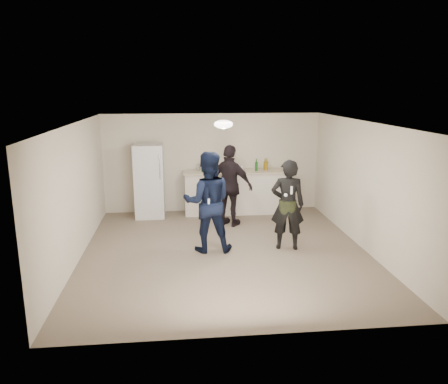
{
  "coord_description": "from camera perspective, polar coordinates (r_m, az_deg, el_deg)",
  "views": [
    {
      "loc": [
        -0.87,
        -8.0,
        3.13
      ],
      "look_at": [
        0.0,
        0.2,
        1.15
      ],
      "focal_mm": 35.0,
      "sensor_mm": 36.0,
      "label": 1
    }
  ],
  "objects": [
    {
      "name": "counter",
      "position": [
        11.08,
        1.62,
        -0.11
      ],
      "size": [
        2.6,
        0.56,
        1.05
      ],
      "primitive_type": "cube",
      "color": "silver",
      "rests_on": "floor"
    },
    {
      "name": "remote_woman",
      "position": [
        8.3,
        8.81,
        0.24
      ],
      "size": [
        0.04,
        0.04,
        0.15
      ],
      "primitive_type": "cube",
      "color": "white",
      "rests_on": "woman"
    },
    {
      "name": "spectator",
      "position": [
        9.97,
        0.8,
        0.8
      ],
      "size": [
        1.17,
        0.99,
        1.88
      ],
      "primitive_type": "imported",
      "rotation": [
        0.0,
        0.0,
        2.55
      ],
      "color": "black",
      "rests_on": "floor"
    },
    {
      "name": "floor",
      "position": [
        8.63,
        0.14,
        -7.75
      ],
      "size": [
        6.0,
        6.0,
        0.0
      ],
      "primitive_type": "plane",
      "color": "#6B5B4C",
      "rests_on": "ground"
    },
    {
      "name": "nunchuk_man",
      "position": [
        8.18,
        -1.18,
        -1.74
      ],
      "size": [
        0.07,
        0.07,
        0.07
      ],
      "primitive_type": "sphere",
      "color": "white",
      "rests_on": "man"
    },
    {
      "name": "camo_shorts",
      "position": [
        8.63,
        8.29,
        -1.97
      ],
      "size": [
        0.34,
        0.34,
        0.28
      ],
      "primitive_type": "cylinder",
      "color": "#293819",
      "rests_on": "woman"
    },
    {
      "name": "remote_man",
      "position": [
        8.12,
        -2.01,
        -1.34
      ],
      "size": [
        0.04,
        0.04,
        0.15
      ],
      "primitive_type": "cube",
      "color": "silver",
      "rests_on": "man"
    },
    {
      "name": "wall_back",
      "position": [
        11.19,
        -1.52,
        3.83
      ],
      "size": [
        6.0,
        0.0,
        6.0
      ],
      "primitive_type": "plane",
      "rotation": [
        1.57,
        0.0,
        0.0
      ],
      "color": "beige",
      "rests_on": "floor"
    },
    {
      "name": "fridge",
      "position": [
        10.86,
        -9.73,
        1.45
      ],
      "size": [
        0.7,
        0.7,
        1.8
      ],
      "primitive_type": "cube",
      "color": "silver",
      "rests_on": "floor"
    },
    {
      "name": "counter_top",
      "position": [
        10.96,
        1.64,
        2.66
      ],
      "size": [
        2.68,
        0.64,
        0.04
      ],
      "primitive_type": "cube",
      "color": "beige",
      "rests_on": "counter"
    },
    {
      "name": "ceiling",
      "position": [
        8.07,
        0.15,
        9.03
      ],
      "size": [
        6.0,
        6.0,
        0.0
      ],
      "primitive_type": "plane",
      "rotation": [
        3.14,
        0.0,
        0.0
      ],
      "color": "silver",
      "rests_on": "wall_back"
    },
    {
      "name": "wall_left",
      "position": [
        8.43,
        -18.78,
        -0.11
      ],
      "size": [
        0.0,
        6.0,
        6.0
      ],
      "primitive_type": "plane",
      "rotation": [
        1.57,
        0.0,
        1.57
      ],
      "color": "beige",
      "rests_on": "floor"
    },
    {
      "name": "ceiling_dome",
      "position": [
        8.37,
        -0.07,
        8.84
      ],
      "size": [
        0.36,
        0.36,
        0.16
      ],
      "primitive_type": "ellipsoid",
      "color": "white",
      "rests_on": "ceiling"
    },
    {
      "name": "shaker",
      "position": [
        10.99,
        -3.38,
        3.23
      ],
      "size": [
        0.08,
        0.08,
        0.17
      ],
      "primitive_type": "cylinder",
      "color": "#AAA9AE",
      "rests_on": "counter_top"
    },
    {
      "name": "bottle_cluster",
      "position": [
        10.97,
        3.32,
        3.33
      ],
      "size": [
        1.69,
        0.27,
        0.25
      ],
      "color": "silver",
      "rests_on": "counter_top"
    },
    {
      "name": "fridge_handle",
      "position": [
        10.4,
        -8.4,
        3.22
      ],
      "size": [
        0.02,
        0.02,
        0.6
      ],
      "primitive_type": "cylinder",
      "color": "silver",
      "rests_on": "fridge"
    },
    {
      "name": "wall_right",
      "position": [
        8.98,
        17.87,
        0.76
      ],
      "size": [
        0.0,
        6.0,
        6.0
      ],
      "primitive_type": "plane",
      "rotation": [
        1.57,
        0.0,
        -1.57
      ],
      "color": "beige",
      "rests_on": "floor"
    },
    {
      "name": "woman",
      "position": [
        8.62,
        8.3,
        -1.66
      ],
      "size": [
        0.72,
        0.54,
        1.79
      ],
      "primitive_type": "imported",
      "rotation": [
        0.0,
        0.0,
        2.96
      ],
      "color": "black",
      "rests_on": "floor"
    },
    {
      "name": "man",
      "position": [
        8.41,
        -2.14,
        -1.31
      ],
      "size": [
        0.99,
        0.79,
        1.96
      ],
      "primitive_type": "imported",
      "rotation": [
        0.0,
        0.0,
        3.09
      ],
      "color": "#0F1C3F",
      "rests_on": "floor"
    },
    {
      "name": "wall_front",
      "position": [
        5.41,
        3.6,
        -6.85
      ],
      "size": [
        6.0,
        0.0,
        6.0
      ],
      "primitive_type": "plane",
      "rotation": [
        -1.57,
        0.0,
        0.0
      ],
      "color": "beige",
      "rests_on": "floor"
    },
    {
      "name": "nunchuk_woman",
      "position": [
        8.32,
        8.06,
        -0.4
      ],
      "size": [
        0.07,
        0.07,
        0.07
      ],
      "primitive_type": "sphere",
      "color": "white",
      "rests_on": "woman"
    }
  ]
}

